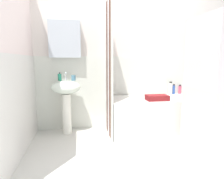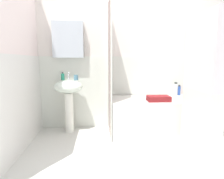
{
  "view_description": "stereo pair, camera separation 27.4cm",
  "coord_description": "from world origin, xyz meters",
  "views": [
    {
      "loc": [
        -0.87,
        -1.94,
        1.13
      ],
      "look_at": [
        -0.39,
        0.73,
        0.72
      ],
      "focal_mm": 30.88,
      "sensor_mm": 36.0,
      "label": 1
    },
    {
      "loc": [
        -0.6,
        -1.98,
        1.13
      ],
      "look_at": [
        -0.39,
        0.73,
        0.72
      ],
      "focal_mm": 30.88,
      "sensor_mm": 36.0,
      "label": 2
    }
  ],
  "objects": [
    {
      "name": "ground_plane",
      "position": [
        0.0,
        0.0,
        -0.02
      ],
      "size": [
        4.8,
        5.6,
        0.04
      ],
      "primitive_type": "cube",
      "color": "silver"
    },
    {
      "name": "wall_back_tiled",
      "position": [
        -0.06,
        1.26,
        1.14
      ],
      "size": [
        3.6,
        0.18,
        2.4
      ],
      "color": "silver",
      "rests_on": "ground_plane"
    },
    {
      "name": "wall_left_tiled",
      "position": [
        -1.57,
        0.34,
        1.12
      ],
      "size": [
        0.07,
        1.81,
        2.4
      ],
      "color": "white",
      "rests_on": "ground_plane"
    },
    {
      "name": "sink",
      "position": [
        -1.05,
        1.03,
        0.61
      ],
      "size": [
        0.44,
        0.34,
        0.83
      ],
      "color": "white",
      "rests_on": "ground_plane"
    },
    {
      "name": "faucet",
      "position": [
        -1.05,
        1.11,
        0.89
      ],
      "size": [
        0.03,
        0.12,
        0.12
      ],
      "color": "silver",
      "rests_on": "sink"
    },
    {
      "name": "soap_dispenser",
      "position": [
        -1.14,
        1.09,
        0.88
      ],
      "size": [
        0.06,
        0.06,
        0.13
      ],
      "color": "#20765B",
      "rests_on": "sink"
    },
    {
      "name": "toothbrush_cup",
      "position": [
        -0.93,
        1.08,
        0.87
      ],
      "size": [
        0.07,
        0.07,
        0.08
      ],
      "primitive_type": "cylinder",
      "color": "teal",
      "rests_on": "sink"
    },
    {
      "name": "bathtub",
      "position": [
        0.3,
        0.88,
        0.27
      ],
      "size": [
        1.41,
        0.67,
        0.55
      ],
      "primitive_type": "cube",
      "color": "white",
      "rests_on": "ground_plane"
    },
    {
      "name": "shower_curtain",
      "position": [
        -0.42,
        0.88,
        1.0
      ],
      "size": [
        0.01,
        0.67,
        2.0
      ],
      "color": "white",
      "rests_on": "ground_plane"
    },
    {
      "name": "shampoo_bottle",
      "position": [
        0.91,
        1.16,
        0.62
      ],
      "size": [
        0.05,
        0.05,
        0.16
      ],
      "color": "#CD4A65",
      "rests_on": "bathtub"
    },
    {
      "name": "body_wash_bottle",
      "position": [
        0.78,
        1.14,
        0.63
      ],
      "size": [
        0.04,
        0.04,
        0.18
      ],
      "color": "#2B4E9F",
      "rests_on": "bathtub"
    },
    {
      "name": "lotion_bottle",
      "position": [
        0.72,
        1.15,
        0.65
      ],
      "size": [
        0.07,
        0.07,
        0.22
      ],
      "color": "white",
      "rests_on": "bathtub"
    },
    {
      "name": "towel_folded",
      "position": [
        0.28,
        0.7,
        0.59
      ],
      "size": [
        0.32,
        0.19,
        0.08
      ],
      "primitive_type": "cube",
      "rotation": [
        0.0,
        0.0,
        -0.01
      ],
      "color": "maroon",
      "rests_on": "bathtub"
    },
    {
      "name": "washer_dryer_stack",
      "position": [
        0.78,
        0.02,
        0.81
      ],
      "size": [
        0.64,
        0.63,
        1.62
      ],
      "color": "white",
      "rests_on": "ground_plane"
    }
  ]
}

